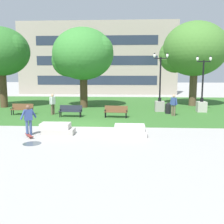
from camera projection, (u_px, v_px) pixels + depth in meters
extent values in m
plane|color=#A3A09B|center=(86.00, 127.00, 16.93)|extent=(140.00, 140.00, 0.00)
cube|color=#336628|center=(101.00, 106.00, 26.79)|extent=(40.00, 20.00, 0.02)
cube|color=#B2ADA3|center=(59.00, 131.00, 14.94)|extent=(1.80, 0.90, 0.32)
cube|color=#BBB6AB|center=(55.00, 126.00, 14.91)|extent=(1.66, 0.83, 0.32)
cube|color=#BCB7B2|center=(130.00, 133.00, 14.50)|extent=(1.80, 0.90, 0.32)
cube|color=beige|center=(130.00, 127.00, 14.45)|extent=(1.66, 0.83, 0.32)
cylinder|color=#384C7A|center=(31.00, 128.00, 14.66)|extent=(0.15, 0.15, 0.86)
cylinder|color=#384C7A|center=(27.00, 128.00, 14.54)|extent=(0.15, 0.15, 0.86)
cube|color=#334784|center=(28.00, 115.00, 14.49)|extent=(0.46, 0.44, 0.60)
cylinder|color=#334784|center=(34.00, 113.00, 14.75)|extent=(0.32, 0.28, 0.54)
cylinder|color=#334784|center=(23.00, 115.00, 14.22)|extent=(0.32, 0.28, 0.54)
sphere|color=brown|center=(28.00, 107.00, 14.42)|extent=(0.22, 0.22, 0.22)
cube|color=maroon|center=(29.00, 136.00, 14.24)|extent=(0.62, 0.77, 0.02)
cube|color=maroon|center=(31.00, 137.00, 13.86)|extent=(0.23, 0.21, 0.06)
cube|color=maroon|center=(27.00, 134.00, 14.62)|extent=(0.23, 0.21, 0.06)
cylinder|color=silver|center=(32.00, 137.00, 14.13)|extent=(0.06, 0.06, 0.06)
cylinder|color=silver|center=(28.00, 138.00, 14.01)|extent=(0.06, 0.06, 0.06)
cylinder|color=silver|center=(30.00, 136.00, 14.50)|extent=(0.06, 0.06, 0.06)
cylinder|color=silver|center=(26.00, 136.00, 14.38)|extent=(0.06, 0.06, 0.06)
cylinder|color=#47515B|center=(32.00, 144.00, 12.97)|extent=(0.91, 0.91, 0.01)
cube|color=brown|center=(22.00, 110.00, 21.35)|extent=(1.82, 0.52, 0.05)
cube|color=brown|center=(23.00, 106.00, 21.56)|extent=(1.80, 0.20, 0.46)
cube|color=black|center=(12.00, 108.00, 21.41)|extent=(0.08, 0.40, 0.04)
cube|color=black|center=(31.00, 108.00, 21.24)|extent=(0.08, 0.40, 0.04)
cylinder|color=black|center=(11.00, 113.00, 21.30)|extent=(0.07, 0.07, 0.41)
cylinder|color=black|center=(30.00, 113.00, 21.15)|extent=(0.07, 0.07, 0.41)
cylinder|color=black|center=(13.00, 112.00, 21.62)|extent=(0.07, 0.07, 0.41)
cylinder|color=black|center=(32.00, 112.00, 21.46)|extent=(0.07, 0.07, 0.41)
cube|color=#1E232D|center=(70.00, 111.00, 20.40)|extent=(1.82, 0.52, 0.05)
cube|color=#1E232D|center=(71.00, 108.00, 20.61)|extent=(1.80, 0.21, 0.46)
cube|color=black|center=(60.00, 110.00, 20.47)|extent=(0.08, 0.40, 0.04)
cube|color=black|center=(81.00, 110.00, 20.29)|extent=(0.08, 0.40, 0.04)
cylinder|color=black|center=(60.00, 114.00, 20.36)|extent=(0.07, 0.07, 0.41)
cylinder|color=black|center=(80.00, 115.00, 20.19)|extent=(0.07, 0.07, 0.41)
cylinder|color=black|center=(61.00, 114.00, 20.67)|extent=(0.07, 0.07, 0.41)
cylinder|color=black|center=(81.00, 114.00, 20.51)|extent=(0.07, 0.07, 0.41)
cube|color=brown|center=(116.00, 112.00, 20.07)|extent=(1.83, 0.59, 0.05)
cube|color=brown|center=(116.00, 109.00, 20.28)|extent=(1.80, 0.28, 0.46)
cube|color=black|center=(105.00, 110.00, 20.18)|extent=(0.09, 0.40, 0.04)
cube|color=black|center=(127.00, 111.00, 19.94)|extent=(0.09, 0.40, 0.04)
cylinder|color=black|center=(105.00, 115.00, 20.07)|extent=(0.07, 0.07, 0.41)
cylinder|color=black|center=(126.00, 116.00, 19.84)|extent=(0.07, 0.07, 0.41)
cylinder|color=black|center=(106.00, 114.00, 20.38)|extent=(0.07, 0.07, 0.41)
cylinder|color=black|center=(126.00, 115.00, 20.15)|extent=(0.07, 0.07, 0.41)
cube|color=#ADA89E|center=(201.00, 107.00, 23.02)|extent=(0.80, 0.80, 0.90)
cylinder|color=black|center=(202.00, 100.00, 22.93)|extent=(0.28, 0.28, 0.30)
cylinder|color=black|center=(203.00, 81.00, 22.68)|extent=(0.14, 0.14, 3.56)
cube|color=black|center=(204.00, 62.00, 22.42)|extent=(1.10, 0.08, 0.08)
ellipsoid|color=white|center=(197.00, 59.00, 22.41)|extent=(0.22, 0.22, 0.36)
cone|color=black|center=(198.00, 56.00, 22.38)|extent=(0.20, 0.20, 0.13)
ellipsoid|color=white|center=(211.00, 59.00, 22.35)|extent=(0.22, 0.22, 0.36)
cone|color=black|center=(211.00, 56.00, 22.32)|extent=(0.20, 0.20, 0.13)
cube|color=gray|center=(159.00, 106.00, 23.36)|extent=(0.80, 0.80, 0.90)
cylinder|color=black|center=(160.00, 100.00, 23.26)|extent=(0.28, 0.28, 0.30)
cylinder|color=black|center=(160.00, 79.00, 22.99)|extent=(0.14, 0.14, 3.85)
cube|color=black|center=(161.00, 58.00, 22.71)|extent=(1.10, 0.08, 0.08)
ellipsoid|color=white|center=(154.00, 56.00, 22.71)|extent=(0.22, 0.22, 0.36)
cone|color=black|center=(155.00, 53.00, 22.68)|extent=(0.20, 0.20, 0.13)
ellipsoid|color=white|center=(167.00, 56.00, 22.64)|extent=(0.22, 0.22, 0.36)
cone|color=black|center=(167.00, 53.00, 22.61)|extent=(0.20, 0.20, 0.13)
cylinder|color=#4C3823|center=(3.00, 88.00, 25.73)|extent=(0.71, 0.71, 3.92)
ellipsoid|color=#2D6B28|center=(1.00, 51.00, 25.20)|extent=(5.46, 5.46, 4.64)
sphere|color=#2D6B28|center=(12.00, 48.00, 24.54)|extent=(2.73, 2.73, 2.73)
cylinder|color=#4C3823|center=(84.00, 89.00, 25.79)|extent=(0.73, 0.73, 3.58)
ellipsoid|color=#387F33|center=(83.00, 54.00, 25.26)|extent=(5.89, 5.89, 5.00)
sphere|color=#387F33|center=(68.00, 60.00, 26.03)|extent=(3.24, 3.24, 3.24)
sphere|color=#387F33|center=(98.00, 50.00, 24.55)|extent=(2.94, 2.94, 2.94)
cylinder|color=brown|center=(193.00, 86.00, 26.93)|extent=(0.76, 0.76, 4.01)
ellipsoid|color=#42752D|center=(195.00, 49.00, 26.36)|extent=(6.39, 6.39, 5.43)
sphere|color=#42752D|center=(176.00, 56.00, 27.19)|extent=(3.52, 3.52, 3.52)
sphere|color=#42752D|center=(213.00, 45.00, 25.59)|extent=(3.20, 3.20, 3.20)
cylinder|color=black|center=(168.00, 109.00, 22.08)|extent=(0.48, 0.48, 0.80)
cone|color=black|center=(168.00, 103.00, 22.00)|extent=(0.49, 0.49, 0.16)
cylinder|color=brown|center=(54.00, 109.00, 21.65)|extent=(0.15, 0.15, 0.86)
cylinder|color=brown|center=(52.00, 110.00, 21.48)|extent=(0.15, 0.15, 0.86)
cube|color=white|center=(53.00, 101.00, 21.45)|extent=(0.40, 0.47, 0.60)
cylinder|color=white|center=(55.00, 100.00, 21.67)|extent=(0.14, 0.15, 0.55)
cylinder|color=white|center=(50.00, 101.00, 21.22)|extent=(0.14, 0.15, 0.55)
sphere|color=tan|center=(52.00, 95.00, 21.38)|extent=(0.22, 0.22, 0.22)
cylinder|color=brown|center=(174.00, 111.00, 20.89)|extent=(0.15, 0.15, 0.86)
cylinder|color=brown|center=(172.00, 110.00, 21.03)|extent=(0.15, 0.15, 0.86)
cube|color=#334784|center=(174.00, 101.00, 20.85)|extent=(0.46, 0.45, 0.60)
cylinder|color=#334784|center=(176.00, 101.00, 20.71)|extent=(0.21, 0.21, 0.56)
cylinder|color=#334784|center=(171.00, 101.00, 20.98)|extent=(0.21, 0.21, 0.56)
sphere|color=tan|center=(174.00, 96.00, 20.78)|extent=(0.22, 0.22, 0.22)
cube|color=gray|center=(97.00, 58.00, 40.37)|extent=(24.73, 1.00, 11.15)
cube|color=#232D3D|center=(97.00, 80.00, 40.38)|extent=(18.55, 0.03, 1.40)
cube|color=#232D3D|center=(96.00, 60.00, 39.92)|extent=(18.55, 0.03, 1.40)
cube|color=#232D3D|center=(96.00, 40.00, 39.46)|extent=(18.55, 0.03, 1.40)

